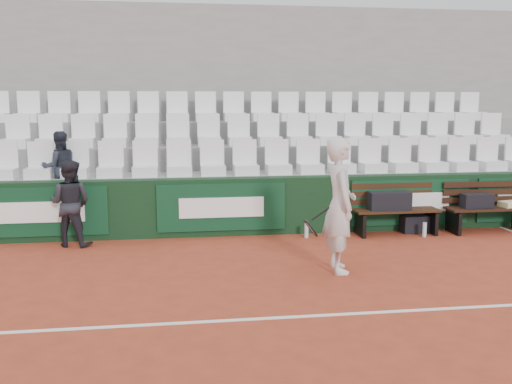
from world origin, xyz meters
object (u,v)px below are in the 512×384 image
Objects in this scene: sports_bag_ground at (415,224)px; spectator_c at (58,141)px; water_bottle_near at (306,231)px; bench_right at (488,220)px; sports_bag_right at (477,201)px; bench_left at (396,222)px; ball_kid at (70,203)px; tennis_player at (339,205)px; sports_bag_left at (389,201)px; water_bottle_far at (424,230)px.

spectator_c reaches higher than sports_bag_ground.
water_bottle_near is 0.20× the size of spectator_c.
sports_bag_right is at bearing 178.62° from bench_right.
ball_kid is at bearing -179.82° from bench_left.
tennis_player reaches higher than bench_right.
sports_bag_ground is at bearing 3.72° from water_bottle_near.
bench_left is at bearing -163.96° from ball_kid.
sports_bag_left is at bearing 150.98° from spectator_c.
sports_bag_left is at bearing 177.95° from sports_bag_right.
tennis_player reaches higher than sports_bag_left.
sports_bag_left is 0.78m from water_bottle_far.
tennis_player is 1.32× the size of ball_kid.
water_bottle_far is 0.20× the size of spectator_c.
bench_left is 1.07× the size of ball_kid.
sports_bag_ground is 5.93m from ball_kid.
bench_right is 0.81× the size of tennis_player.
spectator_c reaches higher than bench_left.
sports_bag_ground is 3.01m from tennis_player.
sports_bag_left reaches higher than water_bottle_near.
ball_kid is (-3.88, 1.97, -0.22)m from tennis_player.
bench_right is 6.00× the size of water_bottle_near.
bench_right is 5.93× the size of water_bottle_far.
sports_bag_right is (-0.23, 0.01, 0.35)m from bench_right.
water_bottle_far is at bearing -169.47° from sports_bag_right.
bench_right is 7.70m from spectator_c.
water_bottle_near is at bearing -179.07° from sports_bag_left.
spectator_c is at bearing -55.70° from ball_kid.
ball_kid reaches higher than bench_left.
ball_kid is (-5.91, -0.12, 0.55)m from sports_bag_ground.
spectator_c is at bearing 170.81° from sports_bag_left.
spectator_c is (-7.51, 0.98, 1.40)m from bench_right.
tennis_player reaches higher than sports_bag_right.
sports_bag_left is at bearing -168.80° from sports_bag_ground.
bench_left is 2.81× the size of sports_bag_right.
bench_right is at bearing 30.03° from tennis_player.
sports_bag_right is 1.16m from sports_bag_ground.
bench_right is at bearing -0.67° from water_bottle_near.
ball_kid reaches higher than bench_right.
bench_left is 0.42m from sports_bag_ground.
tennis_player is at bearing -90.35° from water_bottle_near.
water_bottle_far is (2.03, -0.23, 0.00)m from water_bottle_near.
spectator_c reaches higher than bench_right.
spectator_c reaches higher than sports_bag_right.
spectator_c is at bearing 172.56° from bench_right.
bench_right is at bearing -1.38° from sports_bag_right.
sports_bag_ground is 2.00× the size of water_bottle_near.
bench_left is 2.66m from tennis_player.
sports_bag_ground is at bearing 172.50° from bench_right.
sports_bag_ground is (0.41, 0.10, -0.07)m from bench_left.
water_bottle_far reaches higher than water_bottle_near.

